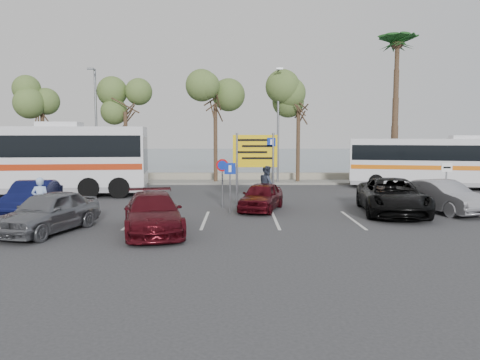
{
  "coord_description": "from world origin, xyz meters",
  "views": [
    {
      "loc": [
        0.2,
        -20.01,
        3.46
      ],
      "look_at": [
        0.25,
        3.0,
        1.28
      ],
      "focal_mm": 35.0,
      "sensor_mm": 36.0,
      "label": 1
    }
  ],
  "objects_px": {
    "coach_bus_left": "(24,162)",
    "pedestrian_near": "(40,200)",
    "street_lamp_right": "(278,120)",
    "car_silver_b": "(442,196)",
    "pedestrian_far": "(267,185)",
    "car_maroon": "(153,213)",
    "car_blue": "(33,197)",
    "car_red": "(261,196)",
    "suv_black": "(392,196)",
    "car_silver_a": "(49,212)",
    "coach_bus_right": "(437,164)",
    "direction_sign": "(255,157)",
    "street_lamp_left": "(96,120)"
  },
  "relations": [
    {
      "from": "coach_bus_left",
      "to": "suv_black",
      "type": "bearing_deg",
      "value": -17.49
    },
    {
      "from": "street_lamp_left",
      "to": "pedestrian_far",
      "type": "bearing_deg",
      "value": -41.2
    },
    {
      "from": "car_red",
      "to": "car_silver_b",
      "type": "bearing_deg",
      "value": 11.99
    },
    {
      "from": "car_silver_a",
      "to": "car_red",
      "type": "xyz_separation_m",
      "value": [
        7.84,
        5.0,
        -0.1
      ]
    },
    {
      "from": "street_lamp_left",
      "to": "street_lamp_right",
      "type": "relative_size",
      "value": 1.0
    },
    {
      "from": "coach_bus_left",
      "to": "car_silver_a",
      "type": "xyz_separation_m",
      "value": [
        5.4,
        -10.0,
        -1.21
      ]
    },
    {
      "from": "car_silver_a",
      "to": "car_silver_b",
      "type": "xyz_separation_m",
      "value": [
        16.0,
        4.4,
        -0.02
      ]
    },
    {
      "from": "car_maroon",
      "to": "car_silver_b",
      "type": "bearing_deg",
      "value": 6.59
    },
    {
      "from": "car_red",
      "to": "car_silver_a",
      "type": "bearing_deg",
      "value": -131.32
    },
    {
      "from": "coach_bus_left",
      "to": "pedestrian_far",
      "type": "relative_size",
      "value": 6.9
    },
    {
      "from": "coach_bus_left",
      "to": "coach_bus_right",
      "type": "relative_size",
      "value": 1.21
    },
    {
      "from": "street_lamp_right",
      "to": "coach_bus_right",
      "type": "distance_m",
      "value": 11.05
    },
    {
      "from": "car_maroon",
      "to": "pedestrian_far",
      "type": "height_order",
      "value": "pedestrian_far"
    },
    {
      "from": "suv_black",
      "to": "car_silver_b",
      "type": "height_order",
      "value": "suv_black"
    },
    {
      "from": "street_lamp_right",
      "to": "pedestrian_near",
      "type": "xyz_separation_m",
      "value": [
        -10.72,
        -15.04,
        -3.69
      ]
    },
    {
      "from": "direction_sign",
      "to": "coach_bus_right",
      "type": "relative_size",
      "value": 0.31
    },
    {
      "from": "coach_bus_right",
      "to": "pedestrian_far",
      "type": "xyz_separation_m",
      "value": [
        -11.59,
        -7.15,
        -0.62
      ]
    },
    {
      "from": "direction_sign",
      "to": "car_blue",
      "type": "bearing_deg",
      "value": -165.94
    },
    {
      "from": "coach_bus_left",
      "to": "car_silver_b",
      "type": "xyz_separation_m",
      "value": [
        21.4,
        -5.6,
        -1.24
      ]
    },
    {
      "from": "car_maroon",
      "to": "street_lamp_right",
      "type": "bearing_deg",
      "value": 57.8
    },
    {
      "from": "coach_bus_left",
      "to": "pedestrian_near",
      "type": "xyz_separation_m",
      "value": [
        4.28,
        -8.02,
        -1.05
      ]
    },
    {
      "from": "street_lamp_left",
      "to": "street_lamp_right",
      "type": "height_order",
      "value": "same"
    },
    {
      "from": "street_lamp_left",
      "to": "suv_black",
      "type": "relative_size",
      "value": 1.42
    },
    {
      "from": "suv_black",
      "to": "pedestrian_far",
      "type": "height_order",
      "value": "pedestrian_far"
    },
    {
      "from": "suv_black",
      "to": "car_blue",
      "type": "bearing_deg",
      "value": -172.7
    },
    {
      "from": "car_maroon",
      "to": "car_silver_b",
      "type": "distance_m",
      "value": 13.05
    },
    {
      "from": "direction_sign",
      "to": "coach_bus_left",
      "type": "height_order",
      "value": "coach_bus_left"
    },
    {
      "from": "suv_black",
      "to": "direction_sign",
      "type": "bearing_deg",
      "value": 163.83
    },
    {
      "from": "street_lamp_right",
      "to": "car_silver_a",
      "type": "bearing_deg",
      "value": -119.43
    },
    {
      "from": "direction_sign",
      "to": "car_silver_b",
      "type": "xyz_separation_m",
      "value": [
        8.4,
        -2.29,
        -1.7
      ]
    },
    {
      "from": "car_blue",
      "to": "car_silver_b",
      "type": "distance_m",
      "value": 18.4
    },
    {
      "from": "coach_bus_left",
      "to": "pedestrian_near",
      "type": "height_order",
      "value": "coach_bus_left"
    },
    {
      "from": "car_blue",
      "to": "suv_black",
      "type": "height_order",
      "value": "suv_black"
    },
    {
      "from": "street_lamp_right",
      "to": "car_silver_a",
      "type": "height_order",
      "value": "street_lamp_right"
    },
    {
      "from": "suv_black",
      "to": "pedestrian_far",
      "type": "bearing_deg",
      "value": 160.15
    },
    {
      "from": "pedestrian_near",
      "to": "suv_black",
      "type": "bearing_deg",
      "value": -179.92
    },
    {
      "from": "car_blue",
      "to": "pedestrian_far",
      "type": "bearing_deg",
      "value": 7.43
    },
    {
      "from": "street_lamp_right",
      "to": "pedestrian_far",
      "type": "xyz_separation_m",
      "value": [
        -1.38,
        -10.17,
        -3.6
      ]
    },
    {
      "from": "pedestrian_near",
      "to": "pedestrian_far",
      "type": "height_order",
      "value": "pedestrian_far"
    },
    {
      "from": "pedestrian_far",
      "to": "pedestrian_near",
      "type": "bearing_deg",
      "value": 110.37
    },
    {
      "from": "street_lamp_left",
      "to": "suv_black",
      "type": "distance_m",
      "value": 21.74
    },
    {
      "from": "direction_sign",
      "to": "car_maroon",
      "type": "height_order",
      "value": "direction_sign"
    },
    {
      "from": "coach_bus_right",
      "to": "car_red",
      "type": "xyz_separation_m",
      "value": [
        -11.96,
        -9.0,
        -0.97
      ]
    },
    {
      "from": "street_lamp_right",
      "to": "car_maroon",
      "type": "height_order",
      "value": "street_lamp_right"
    },
    {
      "from": "direction_sign",
      "to": "suv_black",
      "type": "relative_size",
      "value": 0.64
    },
    {
      "from": "coach_bus_right",
      "to": "car_red",
      "type": "bearing_deg",
      "value": -143.04
    },
    {
      "from": "pedestrian_near",
      "to": "car_blue",
      "type": "bearing_deg",
      "value": -67.76
    },
    {
      "from": "street_lamp_right",
      "to": "car_silver_b",
      "type": "xyz_separation_m",
      "value": [
        6.4,
        -12.61,
        -3.87
      ]
    },
    {
      "from": "street_lamp_right",
      "to": "coach_bus_left",
      "type": "distance_m",
      "value": 16.77
    },
    {
      "from": "street_lamp_left",
      "to": "direction_sign",
      "type": "height_order",
      "value": "street_lamp_left"
    }
  ]
}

